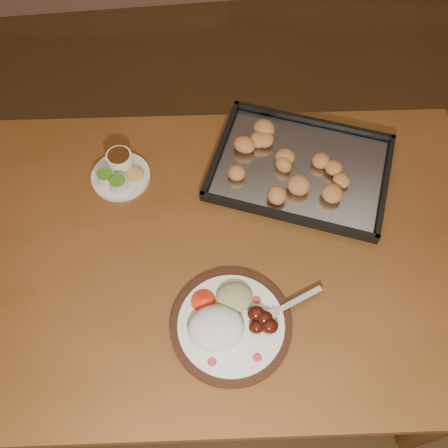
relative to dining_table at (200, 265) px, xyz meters
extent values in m
plane|color=#52371C|center=(0.16, 0.02, -0.65)|extent=(4.00, 4.00, 0.00)
cube|color=brown|center=(0.00, 0.00, 0.08)|extent=(1.57, 1.01, 0.04)
cylinder|color=#4D3117|center=(0.65, -0.43, -0.30)|extent=(0.07, 0.07, 0.71)
cylinder|color=#4D3117|center=(-0.65, 0.43, -0.30)|extent=(0.07, 0.07, 0.71)
cylinder|color=#4D3117|center=(0.71, 0.33, -0.30)|extent=(0.07, 0.07, 0.71)
cylinder|color=black|center=(0.06, -0.21, 0.11)|extent=(0.28, 0.28, 0.02)
cylinder|color=white|center=(0.06, -0.21, 0.11)|extent=(0.25, 0.25, 0.01)
ellipsoid|color=red|center=(0.00, -0.30, 0.12)|extent=(0.02, 0.02, 0.00)
ellipsoid|color=red|center=(0.11, -0.30, 0.12)|extent=(0.02, 0.02, 0.00)
ellipsoid|color=red|center=(0.12, -0.16, 0.12)|extent=(0.02, 0.02, 0.00)
ellipsoid|color=red|center=(-0.03, -0.21, 0.12)|extent=(0.02, 0.02, 0.00)
ellipsoid|color=silver|center=(0.02, -0.22, 0.13)|extent=(0.14, 0.13, 0.06)
ellipsoid|color=#47130A|center=(0.11, -0.23, 0.13)|extent=(0.04, 0.03, 0.03)
ellipsoid|color=#47130A|center=(0.13, -0.21, 0.13)|extent=(0.04, 0.03, 0.03)
ellipsoid|color=#47130A|center=(0.12, -0.20, 0.13)|extent=(0.04, 0.03, 0.03)
ellipsoid|color=#47130A|center=(0.14, -0.23, 0.13)|extent=(0.04, 0.03, 0.03)
ellipsoid|color=tan|center=(0.07, -0.15, 0.13)|extent=(0.10, 0.09, 0.04)
cone|color=red|center=(0.00, -0.15, 0.13)|extent=(0.09, 0.09, 0.03)
cube|color=silver|center=(0.22, -0.18, 0.12)|extent=(0.13, 0.06, 0.00)
cube|color=silver|center=(0.15, -0.20, 0.12)|extent=(0.04, 0.04, 0.00)
cylinder|color=silver|center=(0.13, -0.22, 0.12)|extent=(0.03, 0.01, 0.00)
cylinder|color=silver|center=(0.13, -0.22, 0.12)|extent=(0.03, 0.01, 0.00)
cylinder|color=silver|center=(0.13, -0.21, 0.12)|extent=(0.03, 0.01, 0.00)
cylinder|color=silver|center=(0.12, -0.20, 0.12)|extent=(0.03, 0.01, 0.00)
cylinder|color=silver|center=(-0.19, 0.24, 0.10)|extent=(0.16, 0.16, 0.01)
cylinder|color=silver|center=(-0.23, 0.23, 0.12)|extent=(0.05, 0.05, 0.03)
cylinder|color=#44881B|center=(-0.23, 0.23, 0.14)|extent=(0.04, 0.04, 0.00)
cylinder|color=silver|center=(-0.20, 0.20, 0.12)|extent=(0.05, 0.05, 0.03)
cylinder|color=#44881B|center=(-0.20, 0.20, 0.14)|extent=(0.04, 0.04, 0.00)
cylinder|color=white|center=(-0.19, 0.28, 0.13)|extent=(0.07, 0.07, 0.04)
cylinder|color=#3E1E0B|center=(-0.19, 0.28, 0.15)|extent=(0.06, 0.06, 0.00)
ellipsoid|color=gold|center=(-0.15, 0.24, 0.12)|extent=(0.05, 0.05, 0.02)
cube|color=black|center=(0.30, 0.21, 0.10)|extent=(0.57, 0.50, 0.01)
cube|color=black|center=(0.37, 0.37, 0.12)|extent=(0.44, 0.20, 0.02)
cube|color=black|center=(0.24, 0.06, 0.12)|extent=(0.44, 0.20, 0.02)
cube|color=black|center=(0.51, 0.12, 0.12)|extent=(0.15, 0.33, 0.02)
cube|color=black|center=(0.09, 0.30, 0.12)|extent=(0.15, 0.33, 0.02)
cube|color=#B0B0B4|center=(0.30, 0.21, 0.11)|extent=(0.53, 0.46, 0.00)
ellipsoid|color=#CC8D47|center=(0.36, 0.19, 0.13)|extent=(0.05, 0.05, 0.04)
ellipsoid|color=#CC8D47|center=(0.42, 0.20, 0.13)|extent=(0.07, 0.07, 0.04)
ellipsoid|color=#CC8D47|center=(0.38, 0.27, 0.13)|extent=(0.07, 0.07, 0.04)
ellipsoid|color=#CC8D47|center=(0.35, 0.25, 0.13)|extent=(0.06, 0.06, 0.04)
ellipsoid|color=#CC8D47|center=(0.31, 0.30, 0.13)|extent=(0.06, 0.06, 0.04)
ellipsoid|color=#CC8D47|center=(0.28, 0.26, 0.13)|extent=(0.07, 0.07, 0.04)
ellipsoid|color=#CC8D47|center=(0.21, 0.29, 0.13)|extent=(0.07, 0.07, 0.04)
ellipsoid|color=#CC8D47|center=(0.23, 0.24, 0.13)|extent=(0.05, 0.05, 0.04)
ellipsoid|color=#CC8D47|center=(0.17, 0.24, 0.13)|extent=(0.07, 0.07, 0.04)
ellipsoid|color=#CC8D47|center=(0.22, 0.17, 0.13)|extent=(0.07, 0.07, 0.04)
ellipsoid|color=#CC8D47|center=(0.27, 0.18, 0.13)|extent=(0.06, 0.06, 0.04)
ellipsoid|color=#CC8D47|center=(0.30, 0.14, 0.13)|extent=(0.06, 0.06, 0.04)
ellipsoid|color=#CC8D47|center=(0.32, 0.12, 0.13)|extent=(0.07, 0.07, 0.04)
ellipsoid|color=#CC8D47|center=(0.41, 0.14, 0.13)|extent=(0.07, 0.07, 0.04)
camera|label=1|loc=(0.00, -0.59, 1.22)|focal=40.00mm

